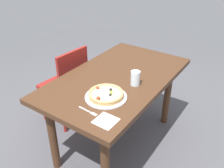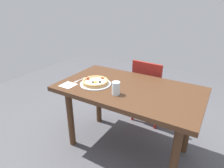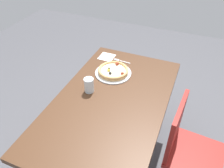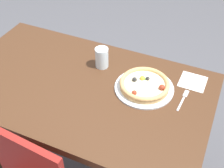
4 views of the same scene
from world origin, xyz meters
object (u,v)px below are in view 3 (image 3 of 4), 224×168
Objects in this scene: fork at (121,61)px; pizza at (113,71)px; dining_table at (111,110)px; chair_near at (187,148)px; drinking_glass at (89,85)px; plate at (113,73)px; napkin at (107,57)px.

pizza is at bearing 96.54° from fork.
chair_near reaches higher than dining_table.
dining_table is 0.26m from drinking_glass.
chair_near is at bearing -89.52° from dining_table.
drinking_glass is (0.04, 0.20, 0.16)m from dining_table.
drinking_glass is at bearing -87.67° from chair_near.
dining_table is at bearing -161.02° from plate.
chair_near is 0.85m from plate.
napkin is at bearing -116.95° from chair_near.
dining_table is at bearing -153.80° from napkin.
pizza is 2.21× the size of drinking_glass.
napkin is (0.02, 0.15, -0.00)m from fork.
chair_near is 2.75× the size of plate.
drinking_glass reaches higher than napkin.
pizza reaches higher than plate.
plate is 1.91× the size of fork.
dining_table is 0.65m from chair_near.
dining_table is 1.62× the size of chair_near.
plate is at bearing 157.56° from pizza.
chair_near reaches higher than pizza.
dining_table is 4.46× the size of plate.
plate is 0.21m from fork.
dining_table is 0.56m from fork.
drinking_glass is (-0.29, 0.09, 0.03)m from pizza.
plate is 0.31m from drinking_glass.
dining_table is at bearing -100.51° from drinking_glass.
napkin is at bearing 26.20° from dining_table.
dining_table is at bearing -161.06° from pizza.
plate is at bearing 18.98° from dining_table.
fork is (0.53, 0.74, 0.28)m from chair_near.
dining_table is at bearing 106.75° from fork.
napkin is (0.55, 0.89, 0.28)m from chair_near.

